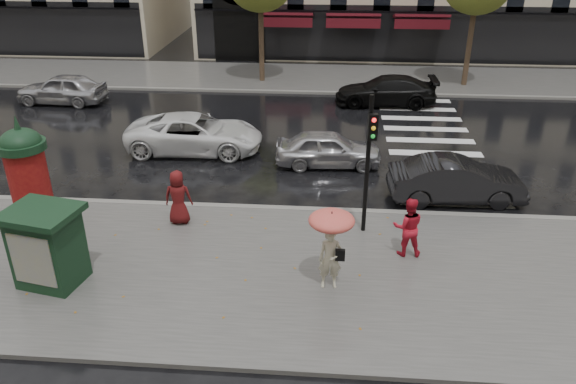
# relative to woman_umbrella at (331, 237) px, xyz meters

# --- Properties ---
(ground) EXTENTS (160.00, 160.00, 0.00)m
(ground) POSITION_rel_woman_umbrella_xyz_m (-1.97, 1.02, -1.51)
(ground) COLOR black
(ground) RESTS_ON ground
(near_sidewalk) EXTENTS (90.00, 7.00, 0.12)m
(near_sidewalk) POSITION_rel_woman_umbrella_xyz_m (-1.97, 0.52, -1.45)
(near_sidewalk) COLOR #474744
(near_sidewalk) RESTS_ON ground
(far_sidewalk) EXTENTS (90.00, 6.00, 0.12)m
(far_sidewalk) POSITION_rel_woman_umbrella_xyz_m (-1.97, 20.02, -1.45)
(far_sidewalk) COLOR #474744
(far_sidewalk) RESTS_ON ground
(near_kerb) EXTENTS (90.00, 0.25, 0.14)m
(near_kerb) POSITION_rel_woman_umbrella_xyz_m (-1.97, 4.02, -1.44)
(near_kerb) COLOR slate
(near_kerb) RESTS_ON ground
(far_kerb) EXTENTS (90.00, 0.25, 0.14)m
(far_kerb) POSITION_rel_woman_umbrella_xyz_m (-1.97, 17.02, -1.44)
(far_kerb) COLOR slate
(far_kerb) RESTS_ON ground
(zebra_crossing) EXTENTS (3.60, 11.75, 0.01)m
(zebra_crossing) POSITION_rel_woman_umbrella_xyz_m (4.03, 10.62, -1.50)
(zebra_crossing) COLOR silver
(zebra_crossing) RESTS_ON ground
(woman_umbrella) EXTENTS (1.10, 1.10, 2.11)m
(woman_umbrella) POSITION_rel_woman_umbrella_xyz_m (0.00, 0.00, 0.00)
(woman_umbrella) COLOR beige
(woman_umbrella) RESTS_ON near_sidewalk
(woman_red) EXTENTS (0.82, 0.65, 1.66)m
(woman_red) POSITION_rel_woman_umbrella_xyz_m (2.03, 1.64, -0.56)
(woman_red) COLOR red
(woman_red) RESTS_ON near_sidewalk
(man_burgundy) EXTENTS (0.84, 0.57, 1.65)m
(man_burgundy) POSITION_rel_woman_umbrella_xyz_m (-4.48, 2.87, -0.56)
(man_burgundy) COLOR #561112
(man_burgundy) RESTS_ON near_sidewalk
(morris_column) EXTENTS (1.29, 1.29, 3.48)m
(morris_column) POSITION_rel_woman_umbrella_xyz_m (-8.47, 2.15, 0.28)
(morris_column) COLOR black
(morris_column) RESTS_ON near_sidewalk
(traffic_light) EXTENTS (0.29, 0.39, 4.05)m
(traffic_light) POSITION_rel_woman_umbrella_xyz_m (0.96, 2.75, 1.07)
(traffic_light) COLOR black
(traffic_light) RESTS_ON near_sidewalk
(newsstand) EXTENTS (1.92, 1.72, 2.02)m
(newsstand) POSITION_rel_woman_umbrella_xyz_m (-6.86, -0.35, -0.35)
(newsstand) COLOR black
(newsstand) RESTS_ON near_sidewalk
(car_silver) EXTENTS (3.95, 1.78, 1.32)m
(car_silver) POSITION_rel_woman_umbrella_xyz_m (-0.15, 7.77, -0.85)
(car_silver) COLOR #BAB9BF
(car_silver) RESTS_ON ground
(car_darkgrey) EXTENTS (4.37, 1.76, 1.41)m
(car_darkgrey) POSITION_rel_woman_umbrella_xyz_m (4.00, 5.22, -0.80)
(car_darkgrey) COLOR black
(car_darkgrey) RESTS_ON ground
(car_white) EXTENTS (5.28, 2.51, 1.45)m
(car_white) POSITION_rel_woman_umbrella_xyz_m (-5.36, 8.76, -0.78)
(car_white) COLOR white
(car_white) RESTS_ON ground
(car_black) EXTENTS (4.86, 2.02, 1.40)m
(car_black) POSITION_rel_woman_umbrella_xyz_m (2.52, 15.42, -0.81)
(car_black) COLOR black
(car_black) RESTS_ON ground
(car_far_silver) EXTENTS (4.39, 1.97, 1.46)m
(car_far_silver) POSITION_rel_woman_umbrella_xyz_m (-13.28, 14.41, -0.78)
(car_far_silver) COLOR #ADADB2
(car_far_silver) RESTS_ON ground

